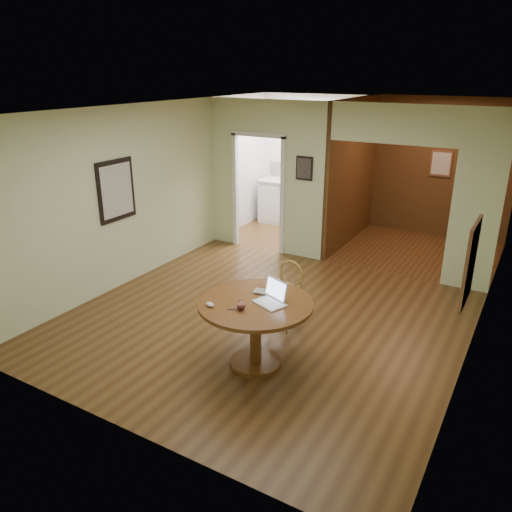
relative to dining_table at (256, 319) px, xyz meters
The scene contains 11 objects.
floor 1.19m from the dining_table, 115.43° to the left, with size 5.00×5.00×0.00m, color #492D15.
room_shell 4.19m from the dining_table, 102.75° to the left, with size 5.20×7.50×5.00m.
dining_table is the anchor object (origin of this frame).
chair 1.02m from the dining_table, 96.72° to the left, with size 0.42×0.42×0.89m.
open_laptop 0.33m from the dining_table, 31.11° to the left, with size 0.40×0.40×0.24m.
closed_laptop 0.30m from the dining_table, 82.13° to the left, with size 0.34×0.22×0.03m, color #B8B7BD.
mouse 0.55m from the dining_table, 137.24° to the right, with size 0.11×0.06×0.05m, color silver.
wine_glass 0.36m from the dining_table, 98.28° to the right, with size 0.10×0.10×0.11m, color white, non-canonical shape.
pen 0.36m from the dining_table, 112.34° to the right, with size 0.01×0.01×0.12m, color #0C0D54.
kitchen_cabinet 5.44m from the dining_table, 109.26° to the left, with size 2.06×0.60×0.94m.
grocery_bag 5.27m from the dining_table, 101.94° to the left, with size 0.32×0.27×0.32m, color beige.
Camera 1 is at (2.93, -5.17, 3.19)m, focal length 35.00 mm.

